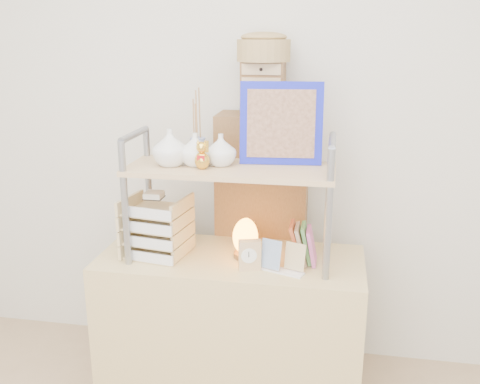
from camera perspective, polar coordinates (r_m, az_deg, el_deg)
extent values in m
cube|color=silver|center=(2.77, 0.96, 7.72)|extent=(3.40, 0.02, 2.60)
cube|color=tan|center=(2.62, -0.96, -14.48)|extent=(1.20, 0.50, 0.75)
cube|color=brown|center=(2.80, 2.34, -5.50)|extent=(0.45, 0.24, 1.35)
cylinder|color=gray|center=(2.34, -12.17, -1.30)|extent=(0.03, 0.03, 0.55)
cylinder|color=gray|center=(2.60, -9.71, 0.69)|extent=(0.03, 0.03, 0.55)
cylinder|color=gray|center=(2.40, -11.23, 6.04)|extent=(0.03, 0.30, 0.03)
cylinder|color=gray|center=(2.17, 9.41, -2.55)|extent=(0.03, 0.03, 0.55)
cylinder|color=gray|center=(2.45, 9.56, -0.28)|extent=(0.03, 0.03, 0.55)
cylinder|color=gray|center=(2.24, 9.82, 5.36)|extent=(0.03, 0.30, 0.03)
cube|color=tan|center=(2.31, -1.05, 2.42)|extent=(0.90, 0.34, 0.02)
imported|color=white|center=(2.34, -7.47, 4.74)|extent=(0.15, 0.15, 0.16)
imported|color=white|center=(2.33, -4.79, 4.55)|extent=(0.14, 0.14, 0.14)
imported|color=white|center=(2.32, -2.06, 4.52)|extent=(0.13, 0.13, 0.14)
cylinder|color=#2542A1|center=(2.45, -4.50, 4.65)|extent=(0.07, 0.07, 0.10)
cube|color=#131BBA|center=(2.34, 4.42, 7.30)|extent=(0.36, 0.09, 0.36)
cube|color=brown|center=(2.33, 4.39, 7.26)|extent=(0.30, 0.06, 0.29)
cube|color=#C75796|center=(2.38, 7.65, -5.63)|extent=(0.05, 0.12, 0.17)
cube|color=#5FA251|center=(2.40, 7.15, -5.42)|extent=(0.06, 0.12, 0.17)
cube|color=tan|center=(2.38, 6.59, -5.57)|extent=(0.06, 0.13, 0.17)
cube|color=#C1552D|center=(2.40, 6.10, -5.36)|extent=(0.07, 0.14, 0.17)
cube|color=#D3B77E|center=(2.51, -8.72, -6.40)|extent=(0.28, 0.27, 0.01)
cube|color=white|center=(2.40, -9.62, -6.93)|extent=(0.23, 0.05, 0.04)
cube|color=#D3B77E|center=(2.48, -8.79, -4.94)|extent=(0.28, 0.27, 0.01)
cube|color=white|center=(2.37, -9.70, -5.41)|extent=(0.23, 0.05, 0.04)
cube|color=#D3B77E|center=(2.46, -8.86, -3.45)|extent=(0.28, 0.27, 0.01)
cube|color=white|center=(2.35, -9.78, -3.85)|extent=(0.23, 0.05, 0.04)
cube|color=#D3B77E|center=(2.44, -8.93, -1.93)|extent=(0.28, 0.27, 0.01)
cube|color=white|center=(2.33, -9.86, -2.27)|extent=(0.23, 0.05, 0.04)
cube|color=beige|center=(2.40, -9.16, -0.33)|extent=(0.08, 0.08, 0.03)
cylinder|color=brown|center=(2.44, 0.56, -6.72)|extent=(0.11, 0.11, 0.02)
ellipsoid|color=orange|center=(2.41, 0.57, -4.68)|extent=(0.12, 0.12, 0.16)
cube|color=tan|center=(2.30, 1.05, -6.74)|extent=(0.10, 0.06, 0.13)
cylinder|color=white|center=(2.28, 0.96, -6.82)|extent=(0.07, 0.02, 0.07)
cube|color=white|center=(2.31, 4.48, -8.40)|extent=(0.20, 0.12, 0.01)
cube|color=#1F4A90|center=(2.29, 3.32, -6.65)|extent=(0.09, 0.06, 0.13)
cube|color=tan|center=(2.29, 5.89, -6.86)|extent=(0.09, 0.05, 0.12)
cube|color=brown|center=(2.59, 2.49, 10.98)|extent=(0.20, 0.15, 0.25)
cube|color=tan|center=(2.52, 2.22, 8.69)|extent=(0.18, 0.01, 0.05)
cube|color=tan|center=(2.51, 2.24, 10.10)|extent=(0.18, 0.01, 0.05)
cube|color=tan|center=(2.51, 2.25, 11.52)|extent=(0.18, 0.01, 0.05)
cube|color=tan|center=(2.50, 2.27, 12.95)|extent=(0.18, 0.01, 0.05)
cylinder|color=olive|center=(2.57, 2.54, 14.86)|extent=(0.25, 0.25, 0.10)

